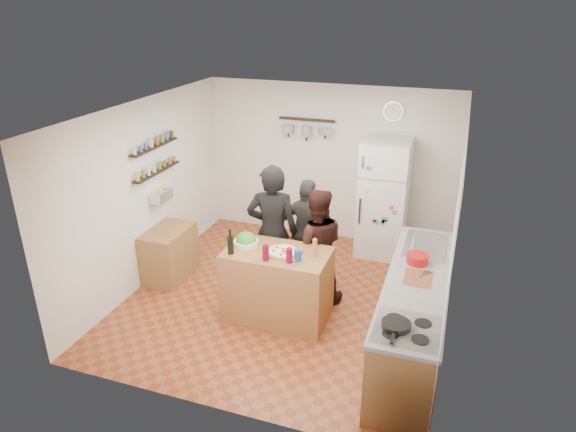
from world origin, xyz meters
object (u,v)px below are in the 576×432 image
at_px(person_left, 273,232).
at_px(red_bowl, 417,259).
at_px(salad_bowl, 246,243).
at_px(wall_clock, 393,111).
at_px(counter_run, 414,316).
at_px(side_table, 170,253).
at_px(skillet, 396,325).
at_px(salt_canister, 298,255).
at_px(prep_island, 277,285).
at_px(pepper_mill, 315,249).
at_px(person_center, 316,246).
at_px(person_back, 308,232).
at_px(wine_bottle, 231,245).
at_px(fridge, 383,198).

distance_m(person_left, red_bowl, 1.87).
relative_size(salad_bowl, wall_clock, 1.01).
height_order(person_left, wall_clock, wall_clock).
distance_m(counter_run, side_table, 3.49).
distance_m(counter_run, skillet, 1.08).
xyz_separation_m(salt_canister, person_left, (-0.54, 0.62, -0.07)).
bearing_deg(prep_island, red_bowl, 8.67).
relative_size(salad_bowl, red_bowl, 1.21).
bearing_deg(pepper_mill, salad_bowl, -180.00).
distance_m(person_center, person_back, 0.50).
relative_size(person_center, side_table, 1.93).
bearing_deg(salt_canister, person_center, 88.21).
height_order(prep_island, salad_bowl, salad_bowl).
bearing_deg(red_bowl, wine_bottle, -167.55).
distance_m(prep_island, red_bowl, 1.70).
bearing_deg(person_back, side_table, 21.33).
bearing_deg(pepper_mill, salt_canister, -131.42).
distance_m(person_center, skillet, 2.05).
bearing_deg(person_center, prep_island, 39.82).
bearing_deg(salad_bowl, red_bowl, 5.49).
height_order(person_left, side_table, person_left).
relative_size(wine_bottle, person_left, 0.12).
xyz_separation_m(skillet, red_bowl, (0.05, 1.32, 0.03)).
bearing_deg(fridge, wall_clock, 90.00).
relative_size(salad_bowl, person_left, 0.17).
bearing_deg(fridge, person_back, -124.69).
bearing_deg(side_table, fridge, 32.81).
relative_size(salad_bowl, counter_run, 0.12).
bearing_deg(person_center, counter_run, 132.94).
height_order(salt_canister, red_bowl, salt_canister).
distance_m(red_bowl, fridge, 2.06).
relative_size(wine_bottle, salt_canister, 1.65).
height_order(wine_bottle, skillet, wine_bottle).
xyz_separation_m(counter_run, skillet, (-0.10, -0.96, 0.50)).
relative_size(salt_canister, wall_clock, 0.45).
bearing_deg(fridge, prep_island, -112.51).
relative_size(wine_bottle, side_table, 0.28).
bearing_deg(person_left, fridge, -137.28).
xyz_separation_m(salad_bowl, fridge, (1.32, 2.13, -0.04)).
xyz_separation_m(person_left, counter_run, (1.90, -0.62, -0.46)).
bearing_deg(person_center, red_bowl, 146.15).
relative_size(pepper_mill, counter_run, 0.07).
distance_m(wine_bottle, pepper_mill, 0.99).
bearing_deg(fridge, side_table, -147.19).
xyz_separation_m(pepper_mill, salt_canister, (-0.15, -0.17, -0.02)).
height_order(prep_island, person_back, person_back).
bearing_deg(salt_canister, person_back, 101.22).
bearing_deg(salad_bowl, counter_run, -4.66).
relative_size(skillet, red_bowl, 1.09).
bearing_deg(person_left, red_bowl, 159.25).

